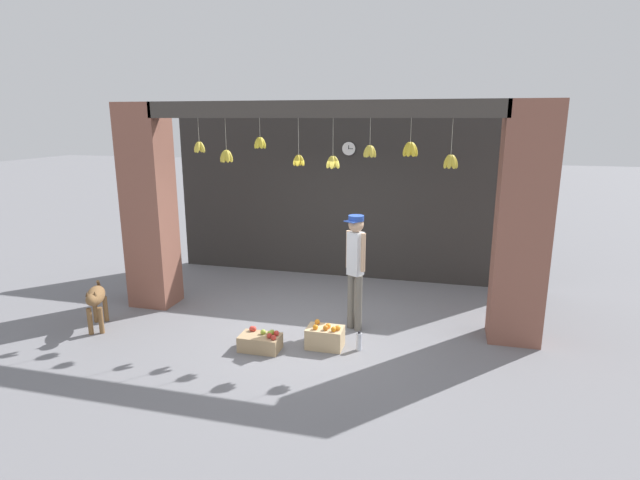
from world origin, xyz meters
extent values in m
plane|color=slate|center=(0.00, 0.00, 0.00)|extent=(60.00, 60.00, 0.00)
cube|color=#2D2B28|center=(0.00, 2.63, 1.67)|extent=(7.06, 0.12, 3.33)
cube|color=brown|center=(-2.88, 0.30, 1.67)|extent=(0.70, 0.60, 3.33)
cube|color=brown|center=(2.88, 0.30, 1.67)|extent=(0.70, 0.60, 3.33)
cube|color=#3D3833|center=(0.00, 0.12, 3.21)|extent=(5.16, 0.24, 0.24)
cylinder|color=#B2AD99|center=(-1.82, 0.14, 2.92)|extent=(0.01, 0.01, 0.35)
ellipsoid|color=yellow|center=(-1.78, 0.14, 2.66)|extent=(0.12, 0.07, 0.19)
ellipsoid|color=yellow|center=(-1.82, 0.18, 2.66)|extent=(0.07, 0.12, 0.19)
ellipsoid|color=yellow|center=(-1.87, 0.14, 2.66)|extent=(0.12, 0.07, 0.19)
ellipsoid|color=yellow|center=(-1.82, 0.09, 2.66)|extent=(0.07, 0.12, 0.19)
cylinder|color=#B2AD99|center=(-1.38, 0.13, 2.86)|extent=(0.01, 0.01, 0.47)
ellipsoid|color=gold|center=(-1.33, 0.13, 2.54)|extent=(0.13, 0.07, 0.21)
ellipsoid|color=gold|center=(-1.35, 0.17, 2.54)|extent=(0.11, 0.12, 0.22)
ellipsoid|color=gold|center=(-1.39, 0.18, 2.54)|extent=(0.09, 0.13, 0.21)
ellipsoid|color=gold|center=(-1.43, 0.15, 2.54)|extent=(0.13, 0.10, 0.21)
ellipsoid|color=gold|center=(-1.43, 0.11, 2.54)|extent=(0.13, 0.10, 0.21)
ellipsoid|color=gold|center=(-1.39, 0.08, 2.54)|extent=(0.09, 0.13, 0.21)
ellipsoid|color=gold|center=(-1.35, 0.09, 2.54)|extent=(0.11, 0.12, 0.22)
cylinder|color=#B2AD99|center=(-0.84, 0.14, 2.95)|extent=(0.01, 0.01, 0.27)
ellipsoid|color=yellow|center=(-0.80, 0.14, 2.74)|extent=(0.12, 0.06, 0.18)
ellipsoid|color=yellow|center=(-0.81, 0.18, 2.74)|extent=(0.10, 0.11, 0.19)
ellipsoid|color=yellow|center=(-0.85, 0.19, 2.74)|extent=(0.08, 0.12, 0.19)
ellipsoid|color=yellow|center=(-0.88, 0.16, 2.74)|extent=(0.12, 0.09, 0.19)
ellipsoid|color=yellow|center=(-0.88, 0.12, 2.74)|extent=(0.12, 0.09, 0.19)
ellipsoid|color=yellow|center=(-0.85, 0.10, 2.74)|extent=(0.08, 0.12, 0.19)
ellipsoid|color=yellow|center=(-0.81, 0.11, 2.74)|extent=(0.10, 0.11, 0.19)
cylinder|color=#B2AD99|center=(-0.24, 0.10, 2.83)|extent=(0.01, 0.01, 0.52)
ellipsoid|color=yellow|center=(-0.20, 0.10, 2.50)|extent=(0.12, 0.06, 0.18)
ellipsoid|color=yellow|center=(-0.24, 0.14, 2.50)|extent=(0.06, 0.12, 0.18)
ellipsoid|color=yellow|center=(-0.29, 0.10, 2.50)|extent=(0.12, 0.06, 0.18)
ellipsoid|color=yellow|center=(-0.24, 0.05, 2.50)|extent=(0.06, 0.12, 0.18)
cylinder|color=#B2AD99|center=(0.26, 0.12, 2.83)|extent=(0.01, 0.01, 0.52)
ellipsoid|color=yellow|center=(0.31, 0.12, 2.48)|extent=(0.13, 0.07, 0.20)
ellipsoid|color=yellow|center=(0.26, 0.17, 2.48)|extent=(0.07, 0.13, 0.20)
ellipsoid|color=yellow|center=(0.21, 0.12, 2.48)|extent=(0.13, 0.07, 0.20)
ellipsoid|color=yellow|center=(0.26, 0.07, 2.48)|extent=(0.07, 0.13, 0.20)
cylinder|color=#B2AD99|center=(0.77, 0.16, 2.91)|extent=(0.01, 0.01, 0.37)
ellipsoid|color=yellow|center=(0.82, 0.16, 2.64)|extent=(0.12, 0.07, 0.19)
ellipsoid|color=yellow|center=(0.80, 0.20, 2.64)|extent=(0.10, 0.12, 0.20)
ellipsoid|color=yellow|center=(0.75, 0.20, 2.64)|extent=(0.10, 0.12, 0.20)
ellipsoid|color=yellow|center=(0.73, 0.16, 2.64)|extent=(0.12, 0.07, 0.19)
ellipsoid|color=yellow|center=(0.75, 0.12, 2.64)|extent=(0.10, 0.12, 0.20)
ellipsoid|color=yellow|center=(0.80, 0.12, 2.64)|extent=(0.10, 0.12, 0.20)
cylinder|color=#B2AD99|center=(1.33, 0.09, 2.93)|extent=(0.01, 0.01, 0.32)
ellipsoid|color=yellow|center=(1.39, 0.09, 2.68)|extent=(0.14, 0.08, 0.22)
ellipsoid|color=yellow|center=(1.37, 0.13, 2.68)|extent=(0.12, 0.13, 0.23)
ellipsoid|color=yellow|center=(1.32, 0.14, 2.68)|extent=(0.09, 0.14, 0.22)
ellipsoid|color=yellow|center=(1.29, 0.11, 2.68)|extent=(0.14, 0.11, 0.23)
ellipsoid|color=yellow|center=(1.29, 0.07, 2.68)|extent=(0.14, 0.11, 0.23)
ellipsoid|color=yellow|center=(1.32, 0.04, 2.68)|extent=(0.09, 0.14, 0.22)
ellipsoid|color=yellow|center=(1.37, 0.05, 2.68)|extent=(0.12, 0.13, 0.23)
cylinder|color=#B2AD99|center=(1.87, 0.09, 2.85)|extent=(0.01, 0.01, 0.47)
ellipsoid|color=gold|center=(1.92, 0.09, 2.53)|extent=(0.13, 0.07, 0.20)
ellipsoid|color=gold|center=(1.91, 0.13, 2.53)|extent=(0.11, 0.12, 0.21)
ellipsoid|color=gold|center=(1.86, 0.14, 2.53)|extent=(0.09, 0.13, 0.21)
ellipsoid|color=gold|center=(1.83, 0.11, 2.53)|extent=(0.13, 0.10, 0.21)
ellipsoid|color=gold|center=(1.83, 0.07, 2.53)|extent=(0.13, 0.10, 0.21)
ellipsoid|color=gold|center=(1.86, 0.04, 2.53)|extent=(0.09, 0.13, 0.21)
ellipsoid|color=gold|center=(1.91, 0.05, 2.53)|extent=(0.11, 0.12, 0.21)
ellipsoid|color=brown|center=(-3.15, -0.85, 0.51)|extent=(0.52, 0.66, 0.25)
cylinder|color=brown|center=(-2.97, -1.01, 0.20)|extent=(0.07, 0.07, 0.40)
cylinder|color=brown|center=(-3.10, -1.09, 0.20)|extent=(0.07, 0.07, 0.40)
cylinder|color=brown|center=(-3.20, -0.60, 0.20)|extent=(0.07, 0.07, 0.40)
cylinder|color=brown|center=(-3.33, -0.68, 0.20)|extent=(0.07, 0.07, 0.40)
ellipsoid|color=brown|center=(-2.98, -1.14, 0.57)|extent=(0.25, 0.28, 0.17)
cone|color=brown|center=(-2.94, -1.12, 0.66)|extent=(0.06, 0.06, 0.07)
cone|color=brown|center=(-3.02, -1.17, 0.66)|extent=(0.06, 0.06, 0.07)
cylinder|color=brown|center=(-3.31, -0.55, 0.54)|extent=(0.13, 0.19, 0.25)
cylinder|color=#6B665B|center=(0.68, 0.03, 0.43)|extent=(0.11, 0.11, 0.86)
cylinder|color=#6B665B|center=(0.55, 0.10, 0.43)|extent=(0.11, 0.11, 0.86)
cube|color=silver|center=(0.62, 0.06, 1.18)|extent=(0.26, 0.25, 0.64)
cylinder|color=tan|center=(0.74, 0.00, 1.21)|extent=(0.06, 0.06, 0.56)
cylinder|color=tan|center=(0.49, 0.13, 1.21)|extent=(0.06, 0.06, 0.56)
sphere|color=tan|center=(0.62, 0.06, 1.61)|extent=(0.22, 0.22, 0.22)
cylinder|color=#234299|center=(0.62, 0.06, 1.70)|extent=(0.23, 0.23, 0.08)
cube|color=#234299|center=(0.56, -0.03, 1.67)|extent=(0.22, 0.20, 0.01)
cube|color=tan|center=(0.34, -0.65, 0.14)|extent=(0.50, 0.33, 0.29)
sphere|color=orange|center=(0.22, -0.73, 0.32)|extent=(0.07, 0.07, 0.07)
sphere|color=orange|center=(0.38, -0.65, 0.32)|extent=(0.07, 0.07, 0.07)
sphere|color=orange|center=(0.48, -0.74, 0.32)|extent=(0.07, 0.07, 0.07)
sphere|color=orange|center=(0.36, -0.72, 0.32)|extent=(0.07, 0.07, 0.07)
sphere|color=orange|center=(0.20, -0.54, 0.32)|extent=(0.07, 0.07, 0.07)
sphere|color=orange|center=(0.52, -0.68, 0.32)|extent=(0.07, 0.07, 0.07)
cube|color=tan|center=(-0.50, -0.95, 0.11)|extent=(0.55, 0.33, 0.21)
sphere|color=red|center=(-0.35, -0.99, 0.25)|extent=(0.07, 0.07, 0.07)
sphere|color=#99B238|center=(-0.35, -0.88, 0.25)|extent=(0.07, 0.07, 0.07)
sphere|color=red|center=(-0.28, -1.03, 0.25)|extent=(0.07, 0.07, 0.07)
sphere|color=#99B238|center=(-0.47, -0.90, 0.25)|extent=(0.07, 0.07, 0.07)
sphere|color=#99B238|center=(-0.37, -0.93, 0.25)|extent=(0.07, 0.07, 0.07)
sphere|color=red|center=(-0.28, -0.89, 0.25)|extent=(0.07, 0.07, 0.07)
sphere|color=red|center=(-0.64, -0.84, 0.25)|extent=(0.07, 0.07, 0.07)
sphere|color=red|center=(-0.66, -0.84, 0.25)|extent=(0.07, 0.07, 0.07)
cylinder|color=silver|center=(0.81, -0.62, 0.12)|extent=(0.07, 0.07, 0.25)
cylinder|color=black|center=(0.81, -0.62, 0.26)|extent=(0.04, 0.04, 0.03)
cylinder|color=black|center=(0.01, 2.56, 2.53)|extent=(0.27, 0.01, 0.27)
cylinder|color=white|center=(0.01, 2.55, 2.53)|extent=(0.25, 0.02, 0.25)
cube|color=black|center=(0.01, 2.53, 2.56)|extent=(0.01, 0.01, 0.07)
cube|color=black|center=(0.04, 2.53, 2.53)|extent=(0.10, 0.01, 0.01)
camera|label=1|loc=(1.85, -6.83, 3.09)|focal=28.00mm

